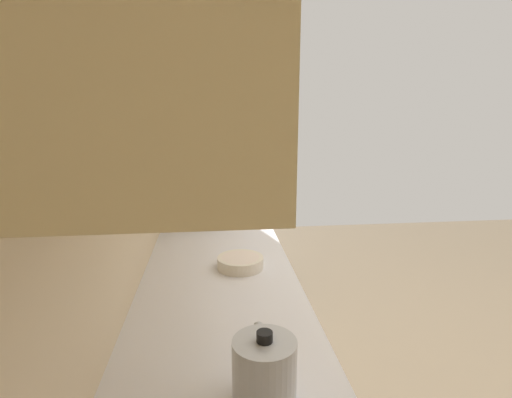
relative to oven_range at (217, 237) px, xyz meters
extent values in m
plane|color=brown|center=(-1.54, -1.30, -0.46)|extent=(6.40, 6.40, 0.00)
cube|color=beige|center=(-1.54, 0.38, 0.87)|extent=(4.12, 0.12, 2.65)
cube|color=silver|center=(-1.92, 0.01, 0.41)|extent=(3.22, 0.65, 0.02)
cube|color=#332819|center=(-1.69, -0.30, -0.03)|extent=(0.01, 0.01, 0.79)
cube|color=#332819|center=(-1.24, -0.30, -0.03)|extent=(0.01, 0.01, 0.79)
cube|color=#332819|center=(-0.78, -0.30, -0.03)|extent=(0.01, 0.01, 0.79)
cube|color=beige|center=(-1.92, 0.14, 1.33)|extent=(2.24, 0.35, 0.59)
cube|color=#B7BABF|center=(0.00, 0.00, -0.02)|extent=(0.64, 0.64, 0.88)
cube|color=black|center=(0.00, -0.33, -0.06)|extent=(0.50, 0.01, 0.48)
cube|color=black|center=(0.00, 0.00, 0.43)|extent=(0.61, 0.61, 0.02)
cube|color=#B7BABF|center=(0.00, 0.30, 0.51)|extent=(0.61, 0.04, 0.18)
cylinder|color=#38383D|center=(-0.14, -0.12, 0.45)|extent=(0.11, 0.11, 0.01)
cylinder|color=#38383D|center=(0.14, -0.12, 0.45)|extent=(0.11, 0.11, 0.01)
cylinder|color=#38383D|center=(-0.14, 0.11, 0.45)|extent=(0.11, 0.11, 0.01)
cylinder|color=#38383D|center=(0.14, 0.11, 0.45)|extent=(0.11, 0.11, 0.01)
cube|color=white|center=(-0.86, 0.03, 0.57)|extent=(0.47, 0.33, 0.29)
cube|color=black|center=(-0.90, -0.14, 0.57)|extent=(0.29, 0.01, 0.20)
cube|color=#2D2D33|center=(-0.68, -0.14, 0.57)|extent=(0.08, 0.01, 0.20)
cylinder|color=silver|center=(-1.68, -0.09, 0.45)|extent=(0.20, 0.20, 0.05)
cylinder|color=silver|center=(-1.68, -0.09, 0.46)|extent=(0.16, 0.16, 0.02)
cylinder|color=#B7BABF|center=(-2.48, -0.09, 0.50)|extent=(0.15, 0.15, 0.16)
cylinder|color=black|center=(-2.48, -0.09, 0.60)|extent=(0.04, 0.04, 0.02)
cylinder|color=#B7BABF|center=(-2.39, -0.09, 0.54)|extent=(0.09, 0.02, 0.05)
camera|label=1|loc=(-3.29, 0.02, 1.11)|focal=27.99mm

